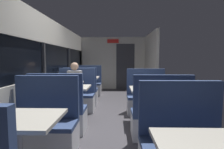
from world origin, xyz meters
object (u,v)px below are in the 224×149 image
(dining_table_near_window, at_px, (17,126))
(bench_rear_aisle_facing_entry, at_px, (146,100))
(bench_mid_window_facing_end, at_px, (59,115))
(bench_far_window_facing_entry, at_px, (88,86))
(coffee_cup_primary, at_px, (160,86))
(bench_far_window_facing_end, at_px, (81,93))
(bench_rear_aisle_facing_end, at_px, (160,119))
(seated_passenger, at_px, (75,91))
(bench_near_window_facing_entry, at_px, (44,129))
(dining_table_far_window, at_px, (85,80))
(dining_table_mid_window, at_px, (69,91))
(dining_table_rear_aisle, at_px, (152,93))
(bench_mid_window_facing_entry, at_px, (76,98))
(coffee_cup_secondary, at_px, (4,110))

(dining_table_near_window, xyz_separation_m, bench_rear_aisle_facing_entry, (1.79, 2.58, -0.31))
(bench_mid_window_facing_end, distance_m, bench_far_window_facing_entry, 3.48)
(coffee_cup_primary, bearing_deg, bench_far_window_facing_end, 140.58)
(bench_rear_aisle_facing_end, bearing_deg, seated_passenger, 139.54)
(bench_near_window_facing_entry, distance_m, bench_rear_aisle_facing_end, 1.85)
(dining_table_far_window, relative_size, coffee_cup_primary, 10.00)
(dining_table_mid_window, relative_size, dining_table_rear_aisle, 1.00)
(bench_mid_window_facing_entry, bearing_deg, coffee_cup_primary, -25.17)
(coffee_cup_secondary, bearing_deg, bench_mid_window_facing_entry, 85.65)
(dining_table_near_window, height_order, dining_table_mid_window, same)
(dining_table_near_window, xyz_separation_m, bench_near_window_facing_entry, (0.00, 0.70, -0.31))
(dining_table_near_window, relative_size, bench_mid_window_facing_end, 0.82)
(dining_table_mid_window, height_order, dining_table_rear_aisle, same)
(bench_far_window_facing_entry, height_order, bench_rear_aisle_facing_entry, same)
(dining_table_mid_window, height_order, seated_passenger, seated_passenger)
(bench_near_window_facing_entry, distance_m, bench_mid_window_facing_end, 0.69)
(dining_table_near_window, distance_m, bench_far_window_facing_end, 3.48)
(bench_rear_aisle_facing_end, height_order, bench_rear_aisle_facing_entry, same)
(dining_table_near_window, height_order, bench_mid_window_facing_end, bench_mid_window_facing_end)
(bench_near_window_facing_entry, xyz_separation_m, bench_mid_window_facing_entry, (0.00, 2.09, 0.00))
(dining_table_rear_aisle, xyz_separation_m, coffee_cup_primary, (0.16, -0.02, 0.15))
(dining_table_far_window, relative_size, dining_table_rear_aisle, 1.00)
(dining_table_near_window, height_order, dining_table_rear_aisle, same)
(dining_table_mid_window, distance_m, coffee_cup_secondary, 1.99)
(dining_table_mid_window, xyz_separation_m, coffee_cup_secondary, (-0.20, -1.97, 0.15))
(bench_mid_window_facing_end, bearing_deg, dining_table_far_window, 90.00)
(bench_mid_window_facing_entry, xyz_separation_m, coffee_cup_primary, (1.95, -0.92, 0.46))
(dining_table_mid_window, distance_m, bench_mid_window_facing_end, 0.77)
(bench_rear_aisle_facing_end, bearing_deg, coffee_cup_secondary, -151.67)
(dining_table_far_window, xyz_separation_m, dining_table_rear_aisle, (1.79, -2.29, 0.00))
(dining_table_far_window, xyz_separation_m, coffee_cup_secondary, (-0.20, -4.06, 0.15))
(dining_table_mid_window, bearing_deg, dining_table_rear_aisle, -6.38)
(dining_table_far_window, distance_m, bench_rear_aisle_facing_entry, 2.41)
(bench_rear_aisle_facing_end, xyz_separation_m, coffee_cup_secondary, (-1.99, -1.07, 0.46))
(bench_mid_window_facing_entry, relative_size, dining_table_far_window, 1.22)
(dining_table_near_window, bearing_deg, bench_mid_window_facing_end, 90.00)
(dining_table_near_window, relative_size, coffee_cup_primary, 10.00)
(dining_table_near_window, distance_m, bench_mid_window_facing_end, 1.42)
(bench_far_window_facing_end, bearing_deg, dining_table_far_window, 90.00)
(bench_mid_window_facing_entry, distance_m, dining_table_rear_aisle, 2.03)
(dining_table_mid_window, relative_size, bench_far_window_facing_end, 0.82)
(bench_mid_window_facing_entry, relative_size, bench_rear_aisle_facing_end, 1.00)
(bench_rear_aisle_facing_entry, distance_m, coffee_cup_primary, 0.86)
(dining_table_far_window, relative_size, coffee_cup_secondary, 10.00)
(bench_near_window_facing_entry, xyz_separation_m, bench_rear_aisle_facing_entry, (1.79, 1.89, 0.00))
(seated_passenger, xyz_separation_m, coffee_cup_secondary, (-0.20, -2.60, 0.25))
(dining_table_far_window, bearing_deg, bench_rear_aisle_facing_entry, -41.54)
(dining_table_near_window, bearing_deg, bench_far_window_facing_end, 90.00)
(bench_far_window_facing_entry, bearing_deg, seated_passenger, -90.00)
(bench_near_window_facing_entry, bearing_deg, dining_table_far_window, 90.00)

